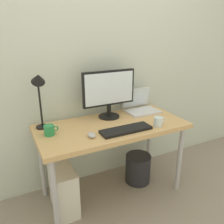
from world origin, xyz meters
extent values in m
plane|color=gray|center=(0.00, 0.00, 0.00)|extent=(6.00, 6.00, 0.00)
cube|color=silver|center=(0.00, 0.37, 1.30)|extent=(4.40, 0.04, 2.60)
cube|color=tan|center=(0.00, 0.00, 0.70)|extent=(1.32, 0.62, 0.04)
cylinder|color=#B2B2B7|center=(-0.60, -0.25, 0.34)|extent=(0.04, 0.04, 0.68)
cylinder|color=#B2B2B7|center=(0.60, -0.25, 0.34)|extent=(0.04, 0.04, 0.68)
cylinder|color=#B2B2B7|center=(-0.60, 0.25, 0.34)|extent=(0.04, 0.04, 0.68)
cylinder|color=#B2B2B7|center=(0.60, 0.25, 0.34)|extent=(0.04, 0.04, 0.68)
cylinder|color=black|center=(0.06, 0.18, 0.73)|extent=(0.20, 0.20, 0.01)
cylinder|color=black|center=(0.06, 0.18, 0.79)|extent=(0.04, 0.04, 0.11)
cube|color=black|center=(0.06, 0.18, 1.01)|extent=(0.52, 0.03, 0.33)
cube|color=white|center=(0.06, 0.17, 1.01)|extent=(0.48, 0.01, 0.29)
cube|color=silver|center=(0.42, 0.14, 0.73)|extent=(0.32, 0.22, 0.02)
cube|color=silver|center=(0.42, 0.27, 0.84)|extent=(0.32, 0.05, 0.21)
cube|color=white|center=(0.42, 0.27, 0.85)|extent=(0.30, 0.04, 0.18)
cylinder|color=black|center=(-0.56, 0.21, 0.73)|extent=(0.11, 0.11, 0.01)
cylinder|color=black|center=(-0.56, 0.21, 0.93)|extent=(0.02, 0.02, 0.39)
cone|color=black|center=(-0.56, 0.17, 1.16)|extent=(0.11, 0.14, 0.13)
cube|color=black|center=(0.04, -0.17, 0.73)|extent=(0.44, 0.14, 0.02)
ellipsoid|color=#B2B2B7|center=(-0.26, -0.15, 0.74)|extent=(0.06, 0.09, 0.03)
cylinder|color=#268C4C|center=(-0.54, 0.04, 0.76)|extent=(0.08, 0.08, 0.08)
torus|color=#268C4C|center=(-0.49, 0.04, 0.77)|extent=(0.05, 0.01, 0.05)
cylinder|color=silver|center=(0.35, -0.21, 0.76)|extent=(0.08, 0.08, 0.08)
torus|color=silver|center=(0.40, -0.21, 0.77)|extent=(0.05, 0.01, 0.05)
cube|color=silver|center=(-0.48, -0.02, 0.21)|extent=(0.18, 0.36, 0.42)
cylinder|color=#232328|center=(0.32, 0.04, 0.15)|extent=(0.26, 0.26, 0.30)
camera|label=1|loc=(-0.85, -1.69, 1.53)|focal=36.99mm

